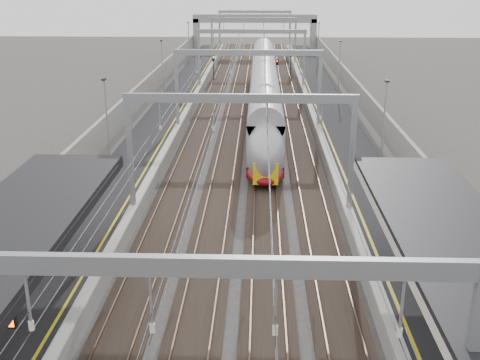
# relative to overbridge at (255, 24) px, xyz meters

# --- Properties ---
(platform_left) EXTENTS (4.00, 120.00, 1.00)m
(platform_left) POSITION_rel_overbridge_xyz_m (-8.00, -55.00, -4.81)
(platform_left) COLOR black
(platform_left) RESTS_ON ground
(platform_right) EXTENTS (4.00, 120.00, 1.00)m
(platform_right) POSITION_rel_overbridge_xyz_m (8.00, -55.00, -4.81)
(platform_right) COLOR black
(platform_right) RESTS_ON ground
(tracks) EXTENTS (11.40, 140.00, 0.20)m
(tracks) POSITION_rel_overbridge_xyz_m (0.00, -55.00, -5.26)
(tracks) COLOR black
(tracks) RESTS_ON ground
(overhead_line) EXTENTS (13.00, 140.00, 6.60)m
(overhead_line) POSITION_rel_overbridge_xyz_m (0.00, -48.38, 0.83)
(overhead_line) COLOR gray
(overhead_line) RESTS_ON platform_left
(overbridge) EXTENTS (22.00, 2.20, 6.90)m
(overbridge) POSITION_rel_overbridge_xyz_m (0.00, 0.00, 0.00)
(overbridge) COLOR gray
(overbridge) RESTS_ON ground
(wall_left) EXTENTS (0.30, 120.00, 3.20)m
(wall_left) POSITION_rel_overbridge_xyz_m (-11.20, -55.00, -3.71)
(wall_left) COLOR gray
(wall_left) RESTS_ON ground
(wall_right) EXTENTS (0.30, 120.00, 3.20)m
(wall_right) POSITION_rel_overbridge_xyz_m (11.20, -55.00, -3.71)
(wall_right) COLOR gray
(wall_right) RESTS_ON ground
(train) EXTENTS (2.67, 48.65, 4.22)m
(train) POSITION_rel_overbridge_xyz_m (1.50, -50.33, -3.24)
(train) COLOR maroon
(train) RESTS_ON ground
(bench) EXTENTS (1.11, 2.06, 1.03)m
(bench) POSITION_rel_overbridge_xyz_m (8.65, -88.43, -3.69)
(bench) COLOR black
(bench) RESTS_ON platform_right
(signal_green) EXTENTS (0.32, 0.32, 3.48)m
(signal_green) POSITION_rel_overbridge_xyz_m (-5.20, -29.49, -2.89)
(signal_green) COLOR black
(signal_green) RESTS_ON ground
(signal_red_near) EXTENTS (0.32, 0.32, 3.48)m
(signal_red_near) POSITION_rel_overbridge_xyz_m (3.20, -33.23, -2.89)
(signal_red_near) COLOR black
(signal_red_near) RESTS_ON ground
(signal_red_far) EXTENTS (0.32, 0.32, 3.48)m
(signal_red_far) POSITION_rel_overbridge_xyz_m (5.40, -24.71, -2.89)
(signal_red_far) COLOR black
(signal_red_far) RESTS_ON ground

